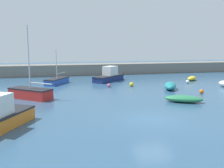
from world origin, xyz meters
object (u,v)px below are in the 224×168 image
Objects in this scene: rowboat_white_midwater at (170,86)px; mooring_buoy_orange at (202,91)px; mooring_buoy_white at (188,82)px; mooring_buoy_yellow at (132,84)px; dinghy_near_pier at (192,78)px; sailboat_tall_mast at (31,93)px; mooring_buoy_pink at (109,85)px; motorboat_grey_hull at (109,76)px; sailboat_twin_hulled at (57,81)px; rowboat_blue_near at (184,99)px.

mooring_buoy_orange is (2.06, -3.07, -0.19)m from rowboat_white_midwater.
mooring_buoy_yellow is at bearing -175.43° from mooring_buoy_white.
dinghy_near_pier is 8.61m from rowboat_white_midwater.
sailboat_tall_mast is 12.30m from mooring_buoy_yellow.
mooring_buoy_yellow is (-3.69, 2.95, -0.16)m from rowboat_white_midwater.
mooring_buoy_orange is (17.22, -1.58, -0.32)m from sailboat_tall_mast.
mooring_buoy_pink is at bearing -112.21° from sailboat_tall_mast.
sailboat_tall_mast is 1.33× the size of motorboat_grey_hull.
sailboat_tall_mast reaches higher than mooring_buoy_orange.
rowboat_white_midwater is (12.55, -7.10, 0.01)m from sailboat_twin_hulled.
rowboat_blue_near reaches higher than mooring_buoy_yellow.
rowboat_blue_near is at bearing -170.56° from rowboat_white_midwater.
dinghy_near_pier is at bearing 48.85° from mooring_buoy_white.
mooring_buoy_pink is (-12.78, -2.74, -0.10)m from dinghy_near_pier.
rowboat_white_midwater is at bearing 123.78° from mooring_buoy_orange.
mooring_buoy_pink is at bearing 144.02° from mooring_buoy_orange.
rowboat_white_midwater is (5.34, -8.13, -0.32)m from motorboat_grey_hull.
rowboat_blue_near is 7.92× the size of mooring_buoy_orange.
mooring_buoy_yellow is (1.65, -5.18, -0.48)m from motorboat_grey_hull.
mooring_buoy_pink is (-1.15, -4.99, -0.52)m from motorboat_grey_hull.
rowboat_blue_near is at bearing -78.32° from mooring_buoy_yellow.
motorboat_grey_hull is 11.50× the size of mooring_buoy_orange.
rowboat_blue_near is 0.81× the size of sailboat_twin_hulled.
rowboat_white_midwater is (15.16, 1.49, -0.12)m from sailboat_tall_mast.
mooring_buoy_yellow is (-9.98, -2.92, -0.06)m from dinghy_near_pier.
mooring_buoy_pink is at bearing -27.22° from dinghy_near_pier.
mooring_buoy_yellow is 2.81m from mooring_buoy_pink.
mooring_buoy_orange is at bearing -108.57° from mooring_buoy_white.
rowboat_white_midwater is 7.21m from mooring_buoy_pink.
mooring_buoy_pink is at bearing 33.44° from motorboat_grey_hull.
mooring_buoy_yellow is at bearing -49.55° from rowboat_blue_near.
rowboat_white_midwater is at bearing -134.66° from sailboat_tall_mast.
sailboat_tall_mast is at bearing 9.22° from rowboat_blue_near.
mooring_buoy_yellow is at bearing -22.98° from dinghy_near_pier.
sailboat_twin_hulled is at bearing -43.04° from dinghy_near_pier.
rowboat_blue_near reaches higher than mooring_buoy_white.
rowboat_white_midwater is at bearing -38.64° from mooring_buoy_yellow.
mooring_buoy_yellow is at bearing 76.78° from rowboat_white_midwater.
mooring_buoy_orange is 7.02m from mooring_buoy_white.
dinghy_near_pier is 5.41× the size of mooring_buoy_pink.
rowboat_blue_near is at bearing -140.56° from mooring_buoy_orange.
sailboat_tall_mast is at bearing -20.38° from dinghy_near_pier.
motorboat_grey_hull is 9.73m from rowboat_white_midwater.
mooring_buoy_orange is at bearing 85.89° from sailboat_twin_hulled.
motorboat_grey_hull is (9.82, 9.62, 0.19)m from sailboat_tall_mast.
sailboat_twin_hulled is at bearing 85.94° from rowboat_white_midwater.
rowboat_blue_near is 14.56m from dinghy_near_pier.
mooring_buoy_yellow is (-5.74, 6.02, 0.03)m from mooring_buoy_orange.
sailboat_tall_mast reaches higher than motorboat_grey_hull.
mooring_buoy_orange is at bearing -111.79° from rowboat_blue_near.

